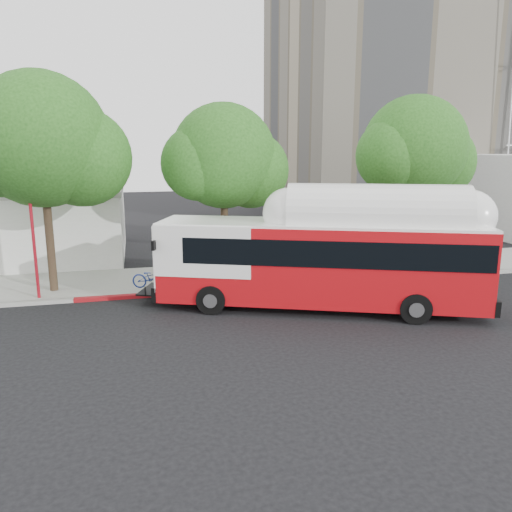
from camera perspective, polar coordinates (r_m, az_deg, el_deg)
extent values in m
plane|color=black|center=(19.78, 2.44, -6.91)|extent=(120.00, 120.00, 0.00)
cube|color=gray|center=(25.81, -1.56, -2.15)|extent=(60.00, 5.00, 0.15)
cube|color=gray|center=(23.36, -0.21, -3.69)|extent=(60.00, 0.30, 0.15)
cube|color=maroon|center=(22.87, -7.56, -4.14)|extent=(10.00, 0.32, 0.16)
cylinder|color=#2D2116|center=(24.00, -22.60, 3.04)|extent=(0.36, 0.36, 6.08)
sphere|color=#1E4B15|center=(23.75, -23.36, 12.12)|extent=(5.80, 5.80, 5.80)
sphere|color=#1E4B15|center=(23.75, -19.27, 10.59)|extent=(4.35, 4.35, 4.35)
cylinder|color=#2D2116|center=(24.61, -3.63, 3.41)|extent=(0.36, 0.36, 5.44)
sphere|color=#1E4B15|center=(24.32, -3.74, 11.35)|extent=(5.00, 5.00, 5.00)
sphere|color=#1E4B15|center=(24.81, -0.62, 9.82)|extent=(3.75, 3.75, 3.75)
cylinder|color=#2D2116|center=(27.92, 17.15, 4.27)|extent=(0.36, 0.36, 5.76)
sphere|color=#1E4B15|center=(27.68, 17.63, 11.66)|extent=(5.40, 5.40, 5.40)
sphere|color=#1E4B15|center=(28.65, 19.91, 10.07)|extent=(4.05, 4.05, 4.05)
cube|color=gray|center=(52.65, 14.08, 23.97)|extent=(18.00, 18.00, 35.00)
cube|color=#B20C12|center=(20.35, 7.24, -0.78)|extent=(13.04, 7.41, 3.12)
cube|color=black|center=(20.21, 8.81, 0.96)|extent=(11.86, 6.99, 1.02)
cube|color=white|center=(20.05, 7.36, 3.70)|extent=(13.01, 7.33, 0.11)
cube|color=white|center=(20.10, 13.55, 4.28)|extent=(7.20, 4.57, 0.59)
cube|color=black|center=(21.96, -11.64, -3.74)|extent=(1.52, 2.12, 0.06)
imported|color=navy|center=(21.82, -11.70, -2.43)|extent=(1.29, 1.96, 0.97)
cylinder|color=#A7111F|center=(23.16, -23.97, 0.55)|extent=(0.13, 0.13, 4.44)
cube|color=black|center=(22.84, -24.48, 6.28)|extent=(0.06, 0.44, 0.28)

